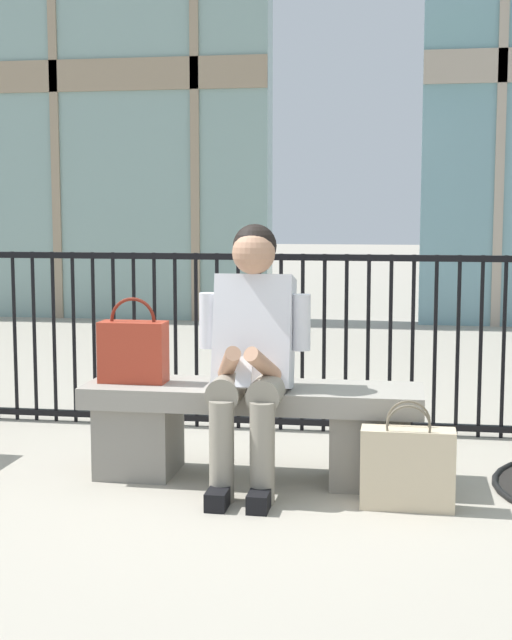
{
  "coord_description": "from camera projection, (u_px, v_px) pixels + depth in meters",
  "views": [
    {
      "loc": [
        0.71,
        -4.26,
        1.28
      ],
      "look_at": [
        0.0,
        0.1,
        0.75
      ],
      "focal_mm": 52.08,
      "sensor_mm": 36.0,
      "label": 1
    }
  ],
  "objects": [
    {
      "name": "plaza_railing",
      "position": [
        281.0,
        341.0,
        5.36
      ],
      "size": [
        9.04,
        0.04,
        1.03
      ],
      "color": "black",
      "rests_on": "ground"
    },
    {
      "name": "handbag_on_bench",
      "position": [
        133.0,
        350.0,
        4.45
      ],
      "size": [
        0.32,
        0.14,
        0.41
      ],
      "color": "#B23823",
      "rests_on": "stone_bench"
    },
    {
      "name": "shopping_bag",
      "position": [
        408.0,
        467.0,
        3.97
      ],
      "size": [
        0.4,
        0.14,
        0.46
      ],
      "color": "beige",
      "rests_on": "ground"
    },
    {
      "name": "seated_person_with_phone",
      "position": [
        251.0,
        348.0,
        4.24
      ],
      "size": [
        0.52,
        0.66,
        1.21
      ],
      "color": "gray",
      "rests_on": "ground"
    },
    {
      "name": "stone_bench",
      "position": [
        253.0,
        422.0,
        4.41
      ],
      "size": [
        1.6,
        0.44,
        0.45
      ],
      "color": "gray",
      "rests_on": "ground"
    },
    {
      "name": "ground_plane",
      "position": [
        253.0,
        478.0,
        4.44
      ],
      "size": [
        60.0,
        60.0,
        0.0
      ],
      "primitive_type": "plane",
      "color": "#A8A091"
    }
  ]
}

